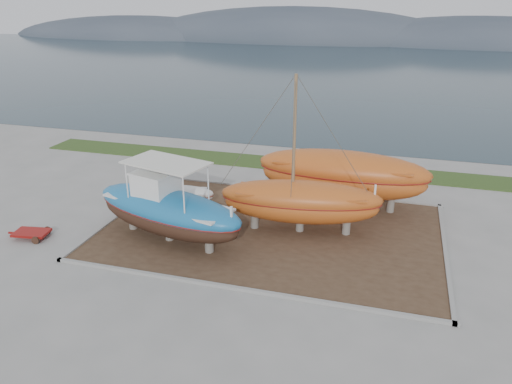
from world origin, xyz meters
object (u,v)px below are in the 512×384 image
(blue_caique, at_px, (167,202))
(orange_sailboat, at_px, (302,157))
(white_dinghy, at_px, (176,198))
(orange_bare_hull, at_px, (342,180))
(red_trailer, at_px, (32,235))

(blue_caique, relative_size, orange_sailboat, 1.04)
(white_dinghy, distance_m, orange_sailboat, 8.61)
(orange_sailboat, xyz_separation_m, orange_bare_hull, (1.70, 4.08, -2.55))
(red_trailer, bearing_deg, white_dinghy, 35.53)
(white_dinghy, distance_m, red_trailer, 8.16)
(white_dinghy, height_order, orange_sailboat, orange_sailboat)
(orange_sailboat, relative_size, red_trailer, 3.25)
(blue_caique, bearing_deg, white_dinghy, 124.66)
(blue_caique, bearing_deg, orange_sailboat, 40.03)
(blue_caique, bearing_deg, orange_bare_hull, 56.12)
(orange_sailboat, height_order, red_trailer, orange_sailboat)
(orange_sailboat, bearing_deg, white_dinghy, 166.33)
(blue_caique, xyz_separation_m, orange_sailboat, (6.41, 2.98, 2.07))
(white_dinghy, bearing_deg, red_trailer, -148.75)
(blue_caique, distance_m, red_trailer, 7.72)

